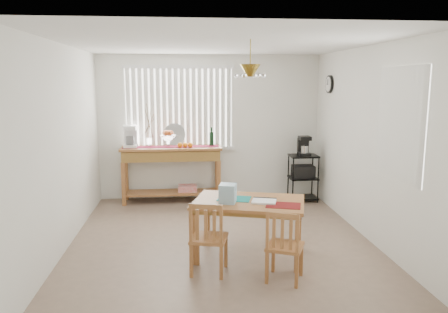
{
  "coord_description": "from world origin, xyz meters",
  "views": [
    {
      "loc": [
        -0.49,
        -5.67,
        2.12
      ],
      "look_at": [
        0.1,
        0.55,
        1.05
      ],
      "focal_mm": 35.0,
      "sensor_mm": 36.0,
      "label": 1
    }
  ],
  "objects": [
    {
      "name": "sideboard_items",
      "position": [
        -0.97,
        2.0,
        1.15
      ],
      "size": [
        1.67,
        0.42,
        0.76
      ],
      "color": "maroon",
      "rests_on": "sideboard"
    },
    {
      "name": "wire_cart",
      "position": [
        1.65,
        1.82,
        0.5
      ],
      "size": [
        0.49,
        0.39,
        0.83
      ],
      "color": "black",
      "rests_on": "ground"
    },
    {
      "name": "chair_right",
      "position": [
        0.57,
        -1.33,
        0.39
      ],
      "size": [
        0.49,
        0.49,
        0.8
      ],
      "color": "#A76B38",
      "rests_on": "ground"
    },
    {
      "name": "chair_left",
      "position": [
        -0.23,
        -1.07,
        0.41
      ],
      "size": [
        0.47,
        0.47,
        0.84
      ],
      "color": "#A76B38",
      "rests_on": "ground"
    },
    {
      "name": "room_shell",
      "position": [
        0.0,
        0.01,
        1.69
      ],
      "size": [
        4.2,
        4.7,
        2.7
      ],
      "color": "white",
      "rests_on": "ground"
    },
    {
      "name": "cart_items",
      "position": [
        1.65,
        1.83,
        0.99
      ],
      "size": [
        0.2,
        0.24,
        0.34
      ],
      "color": "black",
      "rests_on": "wire_cart"
    },
    {
      "name": "table_items",
      "position": [
        0.14,
        -0.68,
        0.79
      ],
      "size": [
        0.99,
        0.73,
        0.23
      ],
      "color": "#167F7C",
      "rests_on": "dining_table"
    },
    {
      "name": "sideboard",
      "position": [
        -0.69,
        1.98,
        0.74
      ],
      "size": [
        1.76,
        0.49,
        0.99
      ],
      "color": "#A76B38",
      "rests_on": "ground"
    },
    {
      "name": "ground",
      "position": [
        0.0,
        0.0,
        -0.01
      ],
      "size": [
        4.0,
        4.5,
        0.01
      ],
      "primitive_type": "cube",
      "color": "#8F7460"
    },
    {
      "name": "dining_table",
      "position": [
        0.29,
        -0.61,
        0.62
      ],
      "size": [
        1.5,
        1.17,
        0.7
      ],
      "color": "#A76B38",
      "rests_on": "ground"
    }
  ]
}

